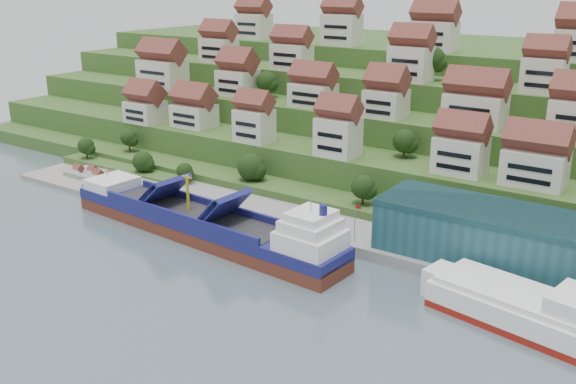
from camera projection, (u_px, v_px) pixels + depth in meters
The scene contains 11 objects.
ground at pixel (251, 248), 129.00m from camera, with size 300.00×300.00×0.00m, color slate.
quay at pixel (375, 241), 129.60m from camera, with size 180.00×14.00×2.20m, color gray.
pebble_beach at pixel (105, 181), 169.37m from camera, with size 45.00×20.00×1.00m, color gray.
hillside at pixel (447, 111), 206.37m from camera, with size 260.00×128.00×31.00m.
hillside_village at pixel (391, 86), 168.56m from camera, with size 159.77×63.90×29.69m.
hillside_trees at pixel (350, 121), 161.66m from camera, with size 141.70×62.36×31.24m.
warehouse at pixel (545, 246), 112.00m from camera, with size 60.00×15.00×10.00m, color #214F5A.
flagpole at pixel (355, 220), 124.86m from camera, with size 1.28×0.16×8.00m.
beach_huts at pixel (96, 176), 168.96m from camera, with size 14.40×3.70×2.20m.
cargo_ship at pixel (208, 225), 132.80m from camera, with size 69.84×15.24×15.26m.
second_ship at pixel (532, 313), 99.12m from camera, with size 31.81×16.39×8.79m.
Camera 1 is at (73.42, -93.40, 52.06)m, focal length 40.00 mm.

